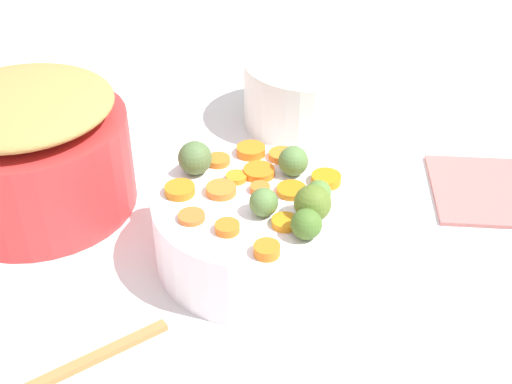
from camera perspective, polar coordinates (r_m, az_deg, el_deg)
tabletop at (r=0.85m, az=0.39°, el=-6.86°), size 2.40×2.40×0.02m
serving_bowl_carrots at (r=0.83m, az=0.00°, el=-3.10°), size 0.25×0.25×0.09m
metal_pot at (r=0.96m, az=-18.36°, el=2.36°), size 0.26×0.26×0.13m
stuffing_mound at (r=0.92m, az=-19.38°, el=7.04°), size 0.24×0.24×0.05m
carrot_slice_0 at (r=0.89m, az=-0.44°, el=3.56°), size 0.05×0.05×0.01m
carrot_slice_1 at (r=0.88m, az=2.19°, el=3.16°), size 0.05×0.05×0.01m
carrot_slice_2 at (r=0.82m, az=-6.51°, el=0.18°), size 0.05×0.05×0.01m
carrot_slice_3 at (r=0.75m, az=-2.46°, el=-3.05°), size 0.04×0.04×0.01m
carrot_slice_4 at (r=0.72m, az=0.93°, el=-4.95°), size 0.04×0.04×0.01m
carrot_slice_5 at (r=0.83m, az=6.00°, el=1.11°), size 0.05×0.05×0.01m
carrot_slice_6 at (r=0.81m, az=3.05°, el=0.15°), size 0.05×0.05×0.01m
carrot_slice_7 at (r=0.77m, az=-5.52°, el=-2.11°), size 0.03×0.03×0.01m
carrot_slice_8 at (r=0.81m, az=0.34°, el=0.31°), size 0.03×0.03×0.01m
carrot_slice_9 at (r=0.84m, az=0.26°, el=1.74°), size 0.06×0.06×0.01m
carrot_slice_10 at (r=0.81m, az=-2.99°, el=0.19°), size 0.04×0.04×0.01m
carrot_slice_11 at (r=0.76m, az=2.48°, el=-2.59°), size 0.04×0.04×0.01m
carrot_slice_12 at (r=0.84m, az=-1.69°, el=1.25°), size 0.03×0.03×0.01m
carrot_slice_13 at (r=0.87m, az=-3.24°, el=2.71°), size 0.04×0.04×0.01m
brussels_sprout_0 at (r=0.76m, az=4.85°, el=-0.96°), size 0.04×0.04×0.04m
brussels_sprout_1 at (r=0.84m, az=-5.22°, el=2.90°), size 0.04×0.04×0.04m
brussels_sprout_2 at (r=0.84m, az=3.19°, el=2.65°), size 0.04×0.04×0.04m
brussels_sprout_3 at (r=0.79m, az=5.37°, el=-0.02°), size 0.03×0.03×0.03m
brussels_sprout_4 at (r=0.74m, az=4.32°, el=-2.74°), size 0.04×0.04×0.04m
brussels_sprout_5 at (r=0.77m, az=0.67°, el=-0.88°), size 0.03×0.03×0.03m
casserole_dish at (r=1.13m, az=4.76°, el=8.47°), size 0.22×0.22×0.11m
dish_towel at (r=1.02m, az=18.68°, el=0.14°), size 0.21×0.19×0.01m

